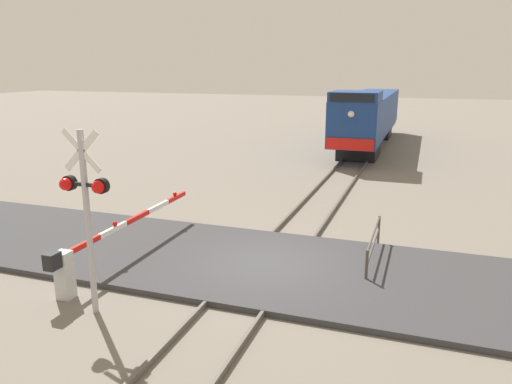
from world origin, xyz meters
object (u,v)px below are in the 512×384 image
Objects in this scene: locomotive at (369,116)px; crossing_gate at (90,252)px; crossing_signal at (86,201)px; guard_railing at (373,242)px.

crossing_gate is (-4.13, -25.18, -1.34)m from locomotive.
crossing_signal is at bearing -96.50° from locomotive.
locomotive reaches higher than crossing_gate.
locomotive is 26.73m from crossing_signal.
guard_railing is (5.74, 5.16, -2.04)m from crossing_signal.
crossing_gate reaches higher than guard_railing.
crossing_gate is at bearing -151.08° from guard_railing.
locomotive is at bearing 97.24° from guard_railing.
crossing_signal is 2.55m from crossing_gate.
crossing_gate is at bearing 128.99° from crossing_signal.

